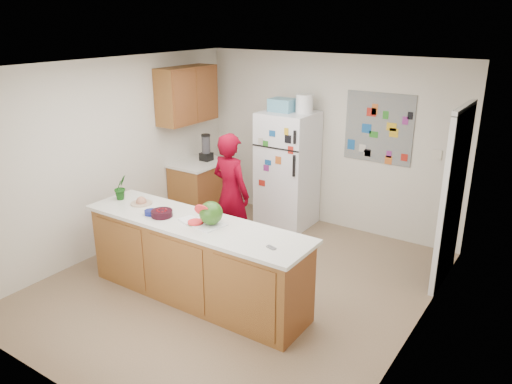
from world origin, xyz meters
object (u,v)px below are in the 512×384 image
Objects in this scene: refrigerator at (287,170)px; cherry_bowl at (162,213)px; person at (231,193)px; watermelon at (211,213)px.

refrigerator is 2.47m from cherry_bowl.
person reaches higher than cherry_bowl.
refrigerator is 2.41m from watermelon.
person is 1.36m from watermelon.
cherry_bowl is at bearing 98.63° from person.
cherry_bowl is at bearing -93.20° from refrigerator.
watermelon is (0.46, -2.36, 0.21)m from refrigerator.
watermelon is (0.62, -1.18, 0.26)m from person.
person is (-0.16, -1.18, -0.05)m from refrigerator.
watermelon is 0.61m from cherry_bowl.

